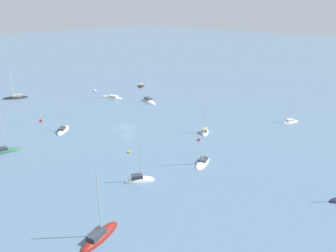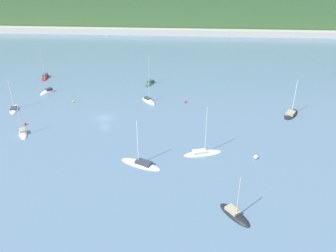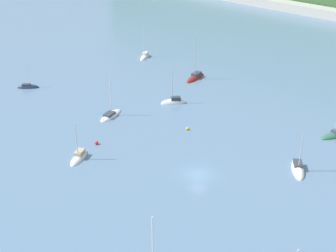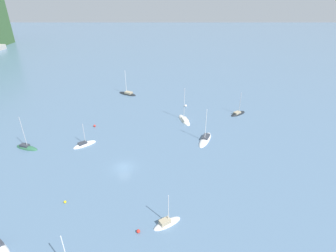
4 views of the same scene
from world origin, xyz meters
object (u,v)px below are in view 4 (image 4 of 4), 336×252
Objects in this scene: sailboat_4 at (167,223)px; sailboat_12 at (85,145)px; sailboat_11 at (1,248)px; mooring_buoy_0 at (138,231)px; sailboat_1 at (184,120)px; mooring_buoy_1 at (65,202)px; sailboat_2 at (205,140)px; sailboat_8 at (128,94)px; mooring_buoy_2 at (95,126)px; sailboat_10 at (27,148)px; sailboat_0 at (238,114)px; mooring_buoy_3 at (186,106)px.

sailboat_12 is (26.11, 21.76, -0.06)m from sailboat_4.
sailboat_11 reaches higher than mooring_buoy_0.
mooring_buoy_1 is (-35.76, 24.84, 0.15)m from sailboat_1.
mooring_buoy_0 is 16.30m from mooring_buoy_1.
mooring_buoy_0 is at bearing 169.17° from sailboat_4.
sailboat_8 is at bearing -120.75° from sailboat_2.
sailboat_2 is 34.13m from mooring_buoy_0.
sailboat_8 is 59.00m from mooring_buoy_1.
sailboat_1 is 16.97× the size of mooring_buoy_2.
mooring_buoy_0 is at bearing -115.13° from mooring_buoy_1.
sailboat_10 is (-16.21, 41.60, 0.01)m from sailboat_1.
sailboat_0 is at bearing 38.32° from sailboat_10.
sailboat_8 is (63.99, 15.65, -0.02)m from sailboat_4.
sailboat_2 is at bearing -165.22° from sailboat_0.
sailboat_12 is (-19.42, 44.96, -0.01)m from sailboat_0.
sailboat_11 is (-45.84, 31.51, 0.01)m from sailboat_1.
sailboat_0 is 1.15× the size of sailboat_12.
sailboat_1 is 1.57× the size of sailboat_4.
mooring_buoy_0 is (-47.34, 27.99, 0.22)m from sailboat_0.
sailboat_11 is at bearing 128.85° from sailboat_1.
sailboat_4 is 8.24× the size of mooring_buoy_3.
sailboat_4 is 13.77× the size of mooring_buoy_1.
sailboat_2 is 1.00× the size of sailboat_8.
sailboat_12 is at bearing 117.41° from sailboat_11.
sailboat_8 is (18.45, 38.85, 0.03)m from sailboat_0.
sailboat_10 reaches higher than mooring_buoy_0.
sailboat_8 is 28.06m from mooring_buoy_2.
sailboat_8 is 25.33m from mooring_buoy_3.
sailboat_1 reaches higher than mooring_buoy_2.
sailboat_4 is 43.89m from sailboat_10.
sailboat_8 reaches higher than sailboat_11.
mooring_buoy_2 is at bearing 119.40° from sailboat_11.
sailboat_12 is (-14.76, 27.06, -0.02)m from sailboat_1.
mooring_buoy_3 is at bearing -22.40° from sailboat_1.
sailboat_4 is at bearing -69.37° from mooring_buoy_0.
sailboat_12 is at bearing 101.97° from sailboat_1.
mooring_buoy_1 is at bearing -28.75° from sailboat_2.
mooring_buoy_0 is 54.43m from mooring_buoy_3.
sailboat_10 reaches higher than sailboat_4.
sailboat_1 reaches higher than sailboat_2.
sailboat_11 reaches higher than mooring_buoy_3.
sailboat_4 is 0.90× the size of sailboat_11.
sailboat_1 is at bearing -9.71° from sailboat_12.
sailboat_12 is at bearing 24.66° from sailboat_10.
sailboat_2 is (-16.73, 12.89, 0.01)m from sailboat_0.
sailboat_2 is 11.82× the size of mooring_buoy_3.
sailboat_2 reaches higher than sailboat_12.
sailboat_11 is 9.13× the size of mooring_buoy_3.
sailboat_4 is at bearing 134.09° from sailboat_8.
mooring_buoy_1 is (-58.87, 3.89, 0.14)m from sailboat_8.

